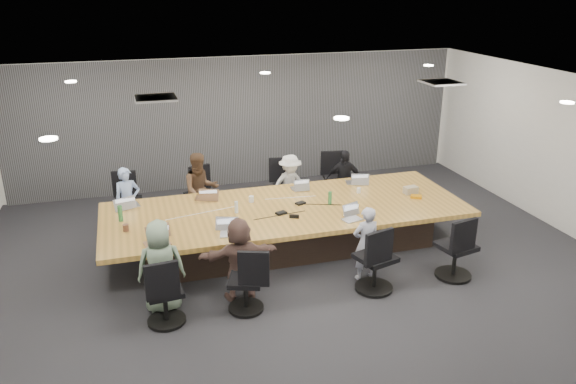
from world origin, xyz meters
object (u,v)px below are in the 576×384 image
object	(u,v)px
laptop_5	(232,234)
chair_2	(285,190)
chair_0	(129,206)
person_6	(366,243)
stapler	(294,216)
laptop_6	(352,219)
chair_1	(199,199)
bottle_clear	(236,207)
person_2	(290,186)
conference_table	(286,226)
snack_packet	(416,197)
person_4	(161,266)
mug_brown	(126,228)
laptop_3	(355,182)
laptop_1	(205,198)
bottle_green_left	(120,213)
chair_3	(337,183)
laptop_4	(157,243)
person_5	(240,259)
chair_5	(245,285)
bottle_green_right	(330,198)
chair_6	(375,263)
canvas_bag	(411,190)
chair_7	(456,251)
chair_4	(165,296)
person_0	(128,201)
person_1	(201,190)
laptop_0	(128,206)
person_3	(344,180)

from	to	relation	value
laptop_5	chair_2	bearing A→B (deg)	70.68
chair_0	person_6	world-z (taller)	person_6
person_6	stapler	bearing A→B (deg)	-48.72
chair_2	laptop_6	xyz separation A→B (m)	(0.38, -2.50, 0.35)
person_6	chair_2	bearing A→B (deg)	-85.54
chair_1	bottle_clear	xyz separation A→B (m)	(0.39, -1.69, 0.45)
person_2	conference_table	bearing A→B (deg)	-118.50
bottle_clear	chair_0	bearing A→B (deg)	134.93
stapler	snack_packet	bearing A→B (deg)	30.42
laptop_6	snack_packet	size ratio (longest dim) A/B	1.58
person_4	mug_brown	world-z (taller)	person_4
laptop_3	snack_packet	distance (m)	1.25
laptop_1	bottle_green_left	xyz separation A→B (m)	(-1.42, -0.60, 0.12)
conference_table	chair_0	world-z (taller)	chair_0
chair_3	laptop_5	distance (m)	3.66
laptop_4	person_5	world-z (taller)	person_5
chair_0	person_4	size ratio (longest dim) A/B	0.61
chair_5	snack_packet	size ratio (longest dim) A/B	4.11
chair_5	bottle_green_right	distance (m)	2.49
chair_0	chair_6	xyz separation A→B (m)	(3.37, -3.40, 0.03)
chair_3	canvas_bag	distance (m)	1.88
laptop_3	person_6	xyz separation A→B (m)	(-0.72, -2.15, -0.16)
chair_3	person_2	world-z (taller)	person_2
chair_5	chair_7	world-z (taller)	chair_7
conference_table	chair_4	xyz separation A→B (m)	(-2.17, -1.70, -0.00)
chair_0	snack_packet	size ratio (longest dim) A/B	4.30
chair_1	chair_2	xyz separation A→B (m)	(1.70, 0.00, 0.01)
chair_1	chair_6	xyz separation A→B (m)	(2.08, -3.40, 0.05)
laptop_6	stapler	world-z (taller)	stapler
chair_7	chair_4	bearing A→B (deg)	167.63
chair_1	laptop_3	distance (m)	2.97
chair_2	canvas_bag	bearing A→B (deg)	148.40
canvas_bag	person_0	bearing A→B (deg)	164.39
chair_4	chair_6	xyz separation A→B (m)	(3.01, 0.00, 0.04)
bottle_clear	chair_4	bearing A→B (deg)	-127.76
person_1	laptop_3	distance (m)	2.86
person_1	person_2	world-z (taller)	person_1
laptop_0	person_6	bearing A→B (deg)	133.13
laptop_4	laptop_6	distance (m)	3.01
snack_packet	person_6	bearing A→B (deg)	-141.97
person_5	person_3	bearing A→B (deg)	-134.09
laptop_6	chair_6	bearing A→B (deg)	-104.46
chair_1	person_2	xyz separation A→B (m)	(1.70, -0.35, 0.22)
chair_1	chair_3	size ratio (longest dim) A/B	0.89
person_0	bottle_green_left	bearing A→B (deg)	-106.56
chair_2	bottle_green_right	xyz separation A→B (m)	(0.28, -1.77, 0.45)
bottle_green_right	bottle_clear	bearing A→B (deg)	177.21
person_2	chair_0	bearing A→B (deg)	164.08
person_0	snack_packet	world-z (taller)	person_0
bottle_green_left	conference_table	bearing A→B (deg)	-4.29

